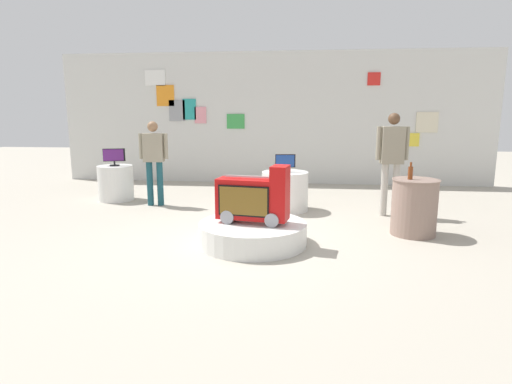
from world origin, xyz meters
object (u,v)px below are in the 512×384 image
(display_pedestal_center_rear, at_px, (285,191))
(side_table_round, at_px, (414,207))
(novelty_firetruck_tv, at_px, (254,200))
(shopper_browsing_rear, at_px, (154,157))
(main_display_pedestal, at_px, (253,233))
(display_pedestal_left_rear, at_px, (116,183))
(bottle_on_side_table, at_px, (410,172))
(shopper_browsing_near_truck, at_px, (392,156))
(tv_on_center_rear, at_px, (285,162))
(tv_on_left_rear, at_px, (114,156))

(display_pedestal_center_rear, bearing_deg, side_table_round, -35.29)
(novelty_firetruck_tv, relative_size, shopper_browsing_rear, 0.62)
(main_display_pedestal, distance_m, side_table_round, 2.46)
(display_pedestal_center_rear, relative_size, shopper_browsing_rear, 0.52)
(display_pedestal_left_rear, relative_size, shopper_browsing_rear, 0.44)
(bottle_on_side_table, distance_m, shopper_browsing_near_truck, 1.20)
(main_display_pedestal, bearing_deg, novelty_firetruck_tv, -28.89)
(main_display_pedestal, xyz_separation_m, display_pedestal_left_rear, (-3.19, 2.67, 0.21))
(display_pedestal_center_rear, bearing_deg, tv_on_center_rear, -96.48)
(novelty_firetruck_tv, height_order, bottle_on_side_table, novelty_firetruck_tv)
(tv_on_center_rear, bearing_deg, side_table_round, -35.21)
(display_pedestal_center_rear, distance_m, bottle_on_side_table, 2.43)
(display_pedestal_left_rear, distance_m, side_table_round, 5.85)
(display_pedestal_center_rear, distance_m, shopper_browsing_rear, 2.62)
(tv_on_left_rear, xyz_separation_m, bottle_on_side_table, (5.43, -1.95, 0.03))
(display_pedestal_left_rear, height_order, tv_on_left_rear, tv_on_left_rear)
(novelty_firetruck_tv, relative_size, tv_on_center_rear, 2.74)
(display_pedestal_left_rear, relative_size, shopper_browsing_near_truck, 0.40)
(tv_on_left_rear, height_order, shopper_browsing_near_truck, shopper_browsing_near_truck)
(display_pedestal_left_rear, bearing_deg, main_display_pedestal, -40.01)
(side_table_round, xyz_separation_m, bottle_on_side_table, (-0.09, -0.02, 0.51))
(display_pedestal_center_rear, xyz_separation_m, side_table_round, (1.98, -1.40, 0.07))
(tv_on_center_rear, relative_size, side_table_round, 0.44)
(bottle_on_side_table, xyz_separation_m, shopper_browsing_near_truck, (-0.03, 1.20, 0.12))
(main_display_pedestal, distance_m, novelty_firetruck_tv, 0.48)
(side_table_round, xyz_separation_m, shopper_browsing_near_truck, (-0.13, 1.18, 0.63))
(novelty_firetruck_tv, xyz_separation_m, display_pedestal_left_rear, (-3.20, 2.68, -0.28))
(shopper_browsing_near_truck, height_order, shopper_browsing_rear, shopper_browsing_near_truck)
(display_pedestal_left_rear, bearing_deg, tv_on_left_rear, -106.69)
(shopper_browsing_rear, bearing_deg, side_table_round, -18.77)
(main_display_pedestal, height_order, display_pedestal_center_rear, display_pedestal_center_rear)
(display_pedestal_center_rear, bearing_deg, main_display_pedestal, -99.30)
(novelty_firetruck_tv, xyz_separation_m, display_pedestal_center_rear, (0.33, 2.15, -0.28))
(display_pedestal_center_rear, distance_m, side_table_round, 2.43)
(side_table_round, height_order, bottle_on_side_table, bottle_on_side_table)
(shopper_browsing_rear, bearing_deg, bottle_on_side_table, -19.33)
(tv_on_left_rear, relative_size, shopper_browsing_rear, 0.26)
(tv_on_center_rear, relative_size, shopper_browsing_rear, 0.23)
(novelty_firetruck_tv, distance_m, tv_on_center_rear, 2.19)
(display_pedestal_center_rear, xyz_separation_m, shopper_browsing_rear, (-2.55, 0.14, 0.60))
(main_display_pedestal, height_order, shopper_browsing_near_truck, shopper_browsing_near_truck)
(bottle_on_side_table, bearing_deg, tv_on_center_rear, 143.14)
(side_table_round, relative_size, shopper_browsing_rear, 0.51)
(main_display_pedestal, relative_size, display_pedestal_center_rear, 1.74)
(display_pedestal_left_rear, distance_m, tv_on_left_rear, 0.56)
(tv_on_left_rear, bearing_deg, display_pedestal_center_rear, -8.48)
(side_table_round, distance_m, bottle_on_side_table, 0.52)
(shopper_browsing_near_truck, bearing_deg, bottle_on_side_table, -88.39)
(bottle_on_side_table, bearing_deg, side_table_round, 10.68)
(main_display_pedestal, distance_m, shopper_browsing_near_truck, 3.06)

